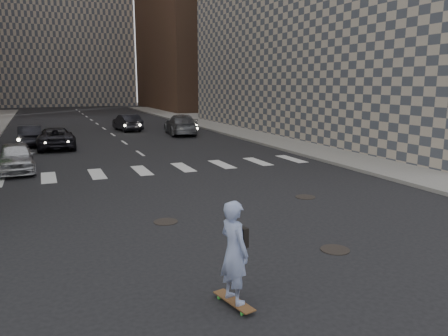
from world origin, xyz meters
The scene contains 12 objects.
ground centered at (0.00, 0.00, 0.00)m, with size 160.00×160.00×0.00m, color black.
sidewalk_right centered at (14.50, 20.00, 0.07)m, with size 13.00×80.00×0.15m, color gray.
manhole_a centered at (1.20, -2.50, 0.01)m, with size 0.70×0.70×0.02m, color black.
manhole_b centered at (-2.00, 1.20, 0.01)m, with size 0.70×0.70×0.02m, color black.
manhole_c centered at (3.30, 2.00, 0.01)m, with size 0.70×0.70×0.02m, color black.
skateboarder centered at (-2.15, -4.00, 1.03)m, with size 0.58×1.02×1.97m.
silver_sedan centered at (-6.30, 10.92, 0.66)m, with size 1.57×3.90×1.33m, color #ACADB3.
traffic_car_a centered at (-5.83, 20.00, 0.65)m, with size 1.37×3.92×1.29m, color black.
traffic_car_b centered at (4.90, 22.00, 0.72)m, with size 2.01×4.95×1.44m, color #57595E.
traffic_car_c centered at (-4.37, 18.00, 0.65)m, with size 2.15×4.67×1.30m, color black.
traffic_car_d centered at (5.66, 24.40, 0.75)m, with size 1.77×4.41×1.50m, color #B5B8BD.
traffic_car_e centered at (1.60, 26.44, 0.69)m, with size 1.46×4.20×1.38m, color black.
Camera 1 is at (-5.14, -10.64, 3.97)m, focal length 35.00 mm.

